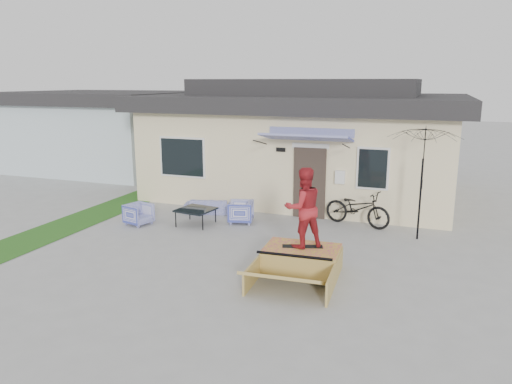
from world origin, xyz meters
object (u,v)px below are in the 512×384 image
(coffee_table, at_px, (196,217))
(skate_ramp, at_px, (302,260))
(loveseat, at_px, (210,203))
(skater, at_px, (303,206))
(patio_umbrella, at_px, (422,173))
(bicycle, at_px, (358,204))
(skateboard, at_px, (302,246))
(armchair_right, at_px, (241,211))
(armchair_left, at_px, (139,213))

(coffee_table, relative_size, skate_ramp, 0.44)
(loveseat, relative_size, coffee_table, 1.61)
(coffee_table, distance_m, skate_ramp, 4.40)
(loveseat, distance_m, skater, 5.42)
(loveseat, height_order, patio_umbrella, patio_umbrella)
(patio_umbrella, distance_m, skater, 3.84)
(bicycle, height_order, skateboard, bicycle)
(loveseat, xyz_separation_m, armchair_right, (1.30, -0.66, 0.06))
(bicycle, xyz_separation_m, skater, (-0.59, -3.78, 0.82))
(coffee_table, relative_size, skateboard, 1.09)
(patio_umbrella, xyz_separation_m, skateboard, (-2.24, -3.10, -1.20))
(loveseat, height_order, bicycle, bicycle)
(loveseat, bearing_deg, armchair_left, 38.94)
(armchair_left, bearing_deg, coffee_table, -54.83)
(skater, bearing_deg, armchair_left, -56.14)
(loveseat, distance_m, coffee_table, 1.31)
(armchair_left, height_order, bicycle, bicycle)
(skateboard, relative_size, skater, 0.50)
(armchair_left, bearing_deg, armchair_right, -50.57)
(patio_umbrella, xyz_separation_m, skate_ramp, (-2.24, -3.15, -1.49))
(skate_ramp, bearing_deg, armchair_left, 158.22)
(armchair_right, relative_size, patio_umbrella, 0.32)
(loveseat, height_order, skate_ramp, loveseat)
(skateboard, bearing_deg, bicycle, 63.91)
(armchair_right, relative_size, coffee_table, 0.75)
(skater, bearing_deg, skateboard, 52.20)
(loveseat, height_order, armchair_right, armchair_right)
(armchair_left, height_order, coffee_table, armchair_left)
(armchair_left, height_order, skateboard, armchair_left)
(loveseat, distance_m, armchair_left, 2.28)
(armchair_right, xyz_separation_m, skate_ramp, (2.61, -2.97, -0.09))
(armchair_right, bearing_deg, bicycle, 90.79)
(coffee_table, height_order, bicycle, bicycle)
(coffee_table, bearing_deg, armchair_right, 29.52)
(coffee_table, distance_m, patio_umbrella, 6.20)
(armchair_right, bearing_deg, skate_ramp, 27.05)
(loveseat, bearing_deg, patio_umbrella, 160.36)
(skate_ramp, distance_m, skater, 1.17)
(armchair_left, distance_m, bicycle, 6.18)
(armchair_right, xyz_separation_m, coffee_table, (-1.11, -0.63, -0.12))
(patio_umbrella, height_order, skate_ramp, patio_umbrella)
(bicycle, bearing_deg, skater, -173.17)
(loveseat, relative_size, patio_umbrella, 0.68)
(loveseat, relative_size, skate_ramp, 0.71)
(armchair_left, bearing_deg, bicycle, -55.43)
(armchair_left, relative_size, skate_ramp, 0.32)
(loveseat, xyz_separation_m, patio_umbrella, (6.15, -0.49, 1.46))
(patio_umbrella, bearing_deg, armchair_left, -169.72)
(armchair_right, xyz_separation_m, skater, (2.61, -2.92, 1.08))
(loveseat, relative_size, armchair_right, 2.14)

